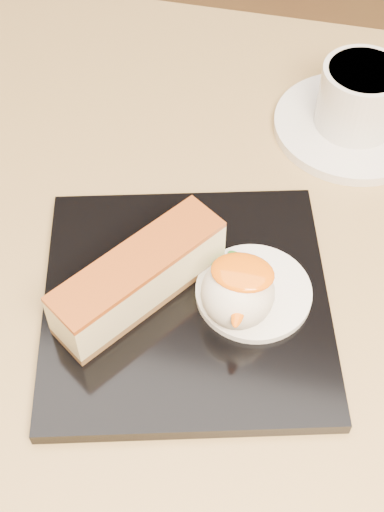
% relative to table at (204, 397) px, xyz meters
% --- Properties ---
extents(table, '(0.80, 0.80, 0.72)m').
position_rel_table_xyz_m(table, '(0.00, 0.00, 0.00)').
color(table, black).
rests_on(table, ground).
extents(dessert_plate, '(0.27, 0.27, 0.01)m').
position_rel_table_xyz_m(dessert_plate, '(-0.02, -0.00, 0.16)').
color(dessert_plate, black).
rests_on(dessert_plate, table).
extents(cheesecake, '(0.11, 0.14, 0.05)m').
position_rel_table_xyz_m(cheesecake, '(-0.05, -0.01, 0.19)').
color(cheesecake, brown).
rests_on(cheesecake, dessert_plate).
extents(cream_smear, '(0.09, 0.09, 0.01)m').
position_rel_table_xyz_m(cream_smear, '(0.03, 0.01, 0.17)').
color(cream_smear, white).
rests_on(cream_smear, dessert_plate).
extents(ice_cream_scoop, '(0.05, 0.05, 0.05)m').
position_rel_table_xyz_m(ice_cream_scoop, '(0.02, -0.01, 0.19)').
color(ice_cream_scoop, white).
rests_on(ice_cream_scoop, cream_smear).
extents(mango_sauce, '(0.05, 0.03, 0.01)m').
position_rel_table_xyz_m(mango_sauce, '(0.03, -0.01, 0.22)').
color(mango_sauce, '#FF6908').
rests_on(mango_sauce, ice_cream_scoop).
extents(mint_sprig, '(0.04, 0.03, 0.00)m').
position_rel_table_xyz_m(mint_sprig, '(0.00, 0.04, 0.17)').
color(mint_sprig, '#37892C').
rests_on(mint_sprig, cream_smear).
extents(saucer, '(0.15, 0.15, 0.01)m').
position_rel_table_xyz_m(saucer, '(0.09, 0.23, 0.16)').
color(saucer, white).
rests_on(saucer, table).
extents(coffee_cup, '(0.10, 0.07, 0.06)m').
position_rel_table_xyz_m(coffee_cup, '(0.09, 0.23, 0.20)').
color(coffee_cup, white).
rests_on(coffee_cup, saucer).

